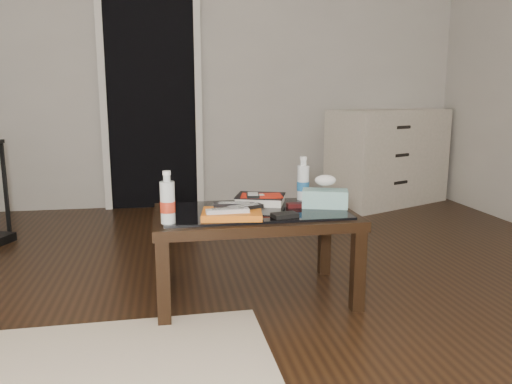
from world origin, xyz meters
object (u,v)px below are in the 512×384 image
(water_bottle_left, at_px, (167,197))
(tissue_box, at_px, (325,198))
(textbook, at_px, (260,199))
(coffee_table, at_px, (254,222))
(dresser, at_px, (388,157))
(water_bottle_right, at_px, (303,178))

(water_bottle_left, distance_m, tissue_box, 0.82)
(tissue_box, bearing_deg, textbook, 173.44)
(water_bottle_left, bearing_deg, textbook, 34.47)
(coffee_table, height_order, textbook, textbook)
(tissue_box, bearing_deg, dresser, 75.28)
(textbook, xyz_separation_m, water_bottle_left, (-0.49, -0.33, 0.10))
(water_bottle_right, distance_m, tissue_box, 0.23)
(textbook, height_order, tissue_box, tissue_box)
(coffee_table, distance_m, water_bottle_right, 0.41)
(textbook, relative_size, water_bottle_right, 1.05)
(dresser, distance_m, textbook, 2.47)
(water_bottle_left, xyz_separation_m, water_bottle_right, (0.74, 0.40, 0.00))
(coffee_table, xyz_separation_m, water_bottle_right, (0.31, 0.20, 0.18))
(textbook, xyz_separation_m, water_bottle_right, (0.25, 0.07, 0.10))
(water_bottle_left, bearing_deg, tissue_box, 13.63)
(dresser, xyz_separation_m, water_bottle_left, (-2.08, -2.22, 0.13))
(tissue_box, bearing_deg, water_bottle_right, 124.07)
(textbook, distance_m, tissue_box, 0.34)
(tissue_box, bearing_deg, water_bottle_left, -148.74)
(textbook, height_order, water_bottle_right, water_bottle_right)
(coffee_table, bearing_deg, water_bottle_right, 33.13)
(coffee_table, bearing_deg, dresser, 50.74)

